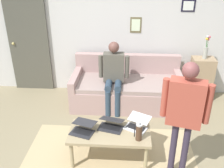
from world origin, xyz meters
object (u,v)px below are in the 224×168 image
(interior_door, at_px, (29,43))
(couch, at_px, (127,89))
(laptop_left, at_px, (83,129))
(laptop_right, at_px, (111,125))
(coffee_table, at_px, (110,135))
(french_press, at_px, (139,132))
(flower_vase, at_px, (206,49))
(person_standing, at_px, (185,108))
(person_seated, at_px, (114,73))
(laptop_center, at_px, (137,125))
(side_shelf, at_px, (201,79))

(interior_door, xyz_separation_m, couch, (-2.02, 0.50, -0.72))
(laptop_left, distance_m, laptop_right, 0.39)
(coffee_table, height_order, french_press, french_press)
(laptop_left, bearing_deg, couch, -109.62)
(couch, xyz_separation_m, flower_vase, (-1.46, -0.25, 0.75))
(coffee_table, distance_m, person_standing, 1.11)
(coffee_table, height_order, person_seated, person_seated)
(couch, relative_size, laptop_left, 5.50)
(laptop_right, distance_m, person_seated, 1.29)
(laptop_center, relative_size, laptop_right, 1.09)
(couch, bearing_deg, laptop_center, 96.03)
(coffee_table, bearing_deg, interior_door, -49.24)
(interior_door, bearing_deg, person_standing, 139.08)
(french_press, height_order, side_shelf, side_shelf)
(french_press, height_order, person_standing, person_standing)
(interior_door, bearing_deg, laptop_left, 124.33)
(laptop_left, bearing_deg, french_press, 170.80)
(laptop_left, height_order, side_shelf, side_shelf)
(coffee_table, bearing_deg, flower_vase, -132.27)
(laptop_left, bearing_deg, interior_door, -55.67)
(interior_door, relative_size, french_press, 7.67)
(french_press, distance_m, person_seated, 1.57)
(couch, xyz_separation_m, laptop_right, (0.20, 1.50, 0.20))
(laptop_right, relative_size, person_standing, 0.24)
(coffee_table, xyz_separation_m, person_seated, (0.02, -1.37, 0.32))
(person_seated, bearing_deg, coffee_table, 91.01)
(side_shelf, xyz_separation_m, person_seated, (1.70, 0.48, 0.29))
(interior_door, relative_size, person_standing, 1.29)
(laptop_left, distance_m, laptop_center, 0.75)
(interior_door, height_order, french_press, interior_door)
(laptop_center, bearing_deg, interior_door, -42.06)
(laptop_center, bearing_deg, person_seated, -72.28)
(person_standing, distance_m, person_seated, 1.88)
(interior_door, relative_size, laptop_right, 5.33)
(interior_door, height_order, coffee_table, interior_door)
(laptop_center, xyz_separation_m, side_shelf, (-1.30, -1.71, -0.07))
(laptop_right, bearing_deg, person_seated, -88.25)
(coffee_table, distance_m, laptop_right, 0.14)
(couch, distance_m, laptop_center, 1.49)
(flower_vase, bearing_deg, coffee_table, 47.73)
(laptop_center, distance_m, person_seated, 1.32)
(side_shelf, distance_m, person_seated, 1.79)
(side_shelf, distance_m, person_standing, 2.31)
(laptop_left, relative_size, person_seated, 0.29)
(laptop_left, xyz_separation_m, person_standing, (-1.25, 0.23, 0.52))
(interior_door, distance_m, flower_vase, 3.48)
(person_standing, bearing_deg, laptop_right, -21.26)
(coffee_table, relative_size, laptop_center, 2.64)
(laptop_left, relative_size, side_shelf, 0.43)
(coffee_table, xyz_separation_m, person_standing, (-0.89, 0.25, 0.61))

